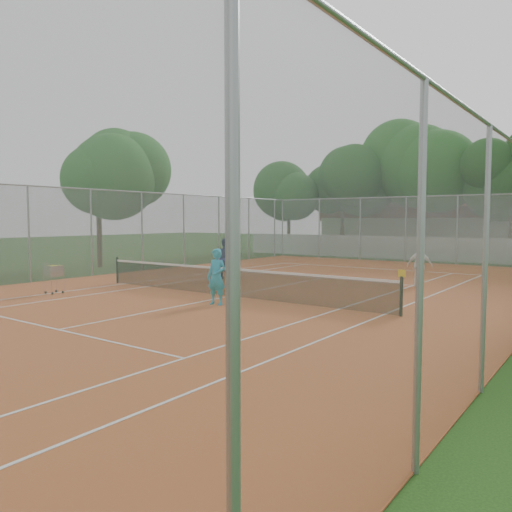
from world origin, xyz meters
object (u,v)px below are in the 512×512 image
Objects in this scene: clubhouse at (432,224)px; player_near at (217,277)px; player_far_left at (226,258)px; ball_hopper at (54,278)px; player_far_right at (420,265)px; tennis_net at (230,282)px.

player_near is at bearing -84.87° from clubhouse.
ball_hopper is (-2.03, -6.96, -0.35)m from player_far_left.
player_near is 6.28m from ball_hopper.
player_far_right is 1.47× the size of ball_hopper.
clubhouse is 32.43m from ball_hopper.
player_near is 8.73m from player_far_right.
player_far_right is at bearing 59.11° from player_near.
player_near reaches higher than player_far_right.
ball_hopper is at bearing 29.11° from player_far_right.
player_far_left is 8.07m from player_far_right.
clubhouse is at bearing 88.51° from player_near.
player_far_right is at bearing 56.00° from tennis_net.
player_far_left is at bearing 3.51° from player_far_right.
clubhouse is at bearing 79.66° from ball_hopper.
clubhouse is at bearing -90.25° from player_far_right.
player_far_left is (-1.28, -25.26, -1.28)m from clubhouse.
player_near is at bearing 11.04° from ball_hopper.
ball_hopper is at bearing -171.09° from player_near.
clubhouse reaches higher than ball_hopper.
clubhouse is at bearing 93.95° from tennis_net.
player_far_left is (-3.28, 3.74, 0.41)m from tennis_net.
player_near is 1.57× the size of ball_hopper.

